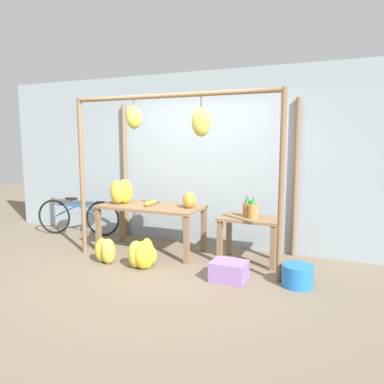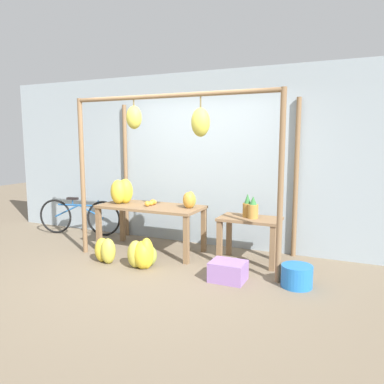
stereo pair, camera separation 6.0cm
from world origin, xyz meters
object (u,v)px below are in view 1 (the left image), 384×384
Objects in this scene: papaya_pile at (190,200)px; fruit_crate_white at (229,271)px; orange_pile at (151,203)px; pineapple_cluster at (250,208)px; banana_pile_ground_right at (143,255)px; banana_pile_ground_left at (105,251)px; parked_bicycle at (78,217)px; blue_bucket at (298,276)px; banana_pile_on_table at (122,192)px.

fruit_crate_white is at bearing -40.74° from papaya_pile.
orange_pile is 0.77× the size of pineapple_cluster.
papaya_pile is at bearing 139.26° from fruit_crate_white.
banana_pile_ground_right is 1.07× the size of fruit_crate_white.
orange_pile is at bearing 67.64° from banana_pile_ground_left.
pineapple_cluster is 3.30m from parked_bicycle.
banana_pile_ground_left is 0.89× the size of fruit_crate_white.
banana_pile_ground_right is (-1.25, -0.82, -0.60)m from pineapple_cluster.
pineapple_cluster is 0.91m from papaya_pile.
banana_pile_ground_left is (-0.31, -0.76, -0.59)m from orange_pile.
papaya_pile is (0.35, 0.77, 0.66)m from banana_pile_ground_right.
banana_pile_ground_right reaches higher than blue_bucket.
blue_bucket is at bearing -19.40° from papaya_pile.
orange_pile is at bearing -175.51° from papaya_pile.
banana_pile_on_table is 2.26m from fruit_crate_white.
parked_bicycle is at bearing 168.79° from orange_pile.
fruit_crate_white is (1.80, 0.07, -0.06)m from banana_pile_ground_left.
fruit_crate_white is 3.39m from parked_bicycle.
banana_pile_on_table is at bearing -177.84° from orange_pile.
orange_pile is 0.67× the size of banana_pile_ground_left.
banana_pile_ground_right is 2.02m from blue_bucket.
banana_pile_on_table is 1.06m from banana_pile_ground_left.
banana_pile_ground_left is (0.21, -0.74, -0.73)m from banana_pile_on_table.
banana_pile_on_table is at bearing 169.59° from blue_bucket.
pineapple_cluster is (2.05, 0.12, -0.13)m from banana_pile_on_table.
banana_pile_ground_left is 1.41m from papaya_pile.
banana_pile_ground_right is at bearing -178.42° from fruit_crate_white.
blue_bucket is (2.29, -0.54, -0.63)m from orange_pile.
pineapple_cluster is at bearing 3.68° from orange_pile.
banana_pile_on_table is 0.54m from orange_pile.
blue_bucket is 0.24× the size of parked_bicycle.
pineapple_cluster is 1.32× the size of papaya_pile.
parked_bicycle is (-1.21, 0.36, -0.57)m from banana_pile_on_table.
parked_bicycle reaches higher than blue_bucket.
banana_pile_on_table is 0.93× the size of banana_pile_ground_right.
banana_pile_ground_right is at bearing 3.33° from banana_pile_ground_left.
pineapple_cluster is at bearing 139.96° from blue_bucket.
orange_pile is 2.44m from blue_bucket.
pineapple_cluster reaches higher than papaya_pile.
blue_bucket is (2.81, -0.52, -0.78)m from banana_pile_on_table.
banana_pile_ground_right is 2.28m from parked_bicycle.
blue_bucket is 4.12m from parked_bicycle.
fruit_crate_white is at bearing 2.16° from banana_pile_ground_left.
fruit_crate_white is at bearing -169.10° from blue_bucket.
banana_pile_ground_right is 1.25× the size of blue_bucket.
banana_pile_on_table reaches higher than banana_pile_ground_left.
banana_pile_ground_right is (0.28, -0.72, -0.58)m from orange_pile.
blue_bucket is at bearing 10.90° from fruit_crate_white.
banana_pile_ground_left is 0.83× the size of banana_pile_ground_right.
banana_pile_on_table is 1.15m from papaya_pile.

